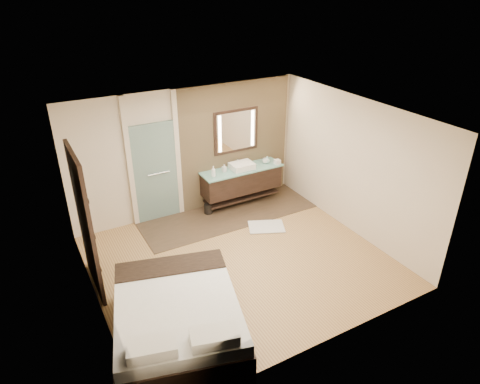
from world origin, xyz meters
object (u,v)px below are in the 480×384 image
bed (178,318)px  waste_bin (208,209)px  mirror_unit (236,131)px  vanity (241,180)px

bed → waste_bin: 3.56m
mirror_unit → vanity: bearing=-90.0°
mirror_unit → waste_bin: (-0.86, -0.31, -1.54)m
vanity → bed: 4.13m
vanity → mirror_unit: mirror_unit is taller
vanity → mirror_unit: (0.00, 0.24, 1.07)m
vanity → waste_bin: size_ratio=8.16×
bed → waste_bin: size_ratio=11.04×
mirror_unit → bed: (-2.75, -3.31, -1.31)m
vanity → waste_bin: bearing=-175.5°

